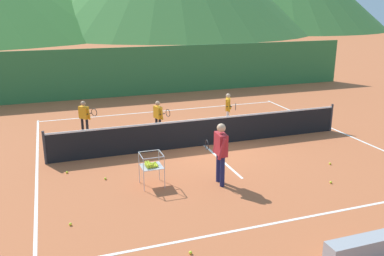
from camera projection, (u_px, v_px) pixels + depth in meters
The scene contains 20 objects.
ground_plane at pixel (204, 145), 14.28m from camera, with size 120.00×120.00×0.00m, color #BC6038.
line_baseline_near at pixel (290, 220), 9.37m from camera, with size 10.89×0.08×0.01m, color white.
line_baseline_far at pixel (165, 111), 18.84m from camera, with size 10.89×0.08×0.01m, color white.
line_sideline_west at pixel (37, 165), 12.55m from camera, with size 0.08×10.48×0.01m, color white.
line_sideline_east at pixel (336, 130), 16.00m from camera, with size 0.08×10.48×0.01m, color white.
line_service_center at pixel (204, 145), 14.28m from camera, with size 0.08×5.97×0.01m, color white.
tennis_net at pixel (205, 132), 14.14m from camera, with size 10.44×0.08×1.05m.
instructor at pixel (220, 148), 10.97m from camera, with size 0.43×0.79×1.70m.
student_0 at pixel (84, 115), 15.18m from camera, with size 0.66×0.51×1.30m.
student_1 at pixel (158, 114), 15.25m from camera, with size 0.53×0.55×1.28m.
student_2 at pixel (228, 107), 16.32m from camera, with size 0.41×0.71×1.32m.
ball_cart at pixel (151, 165), 10.99m from camera, with size 0.58×0.58×0.90m.
tennis_ball_0 at pixel (70, 224), 9.14m from camera, with size 0.07×0.07×0.07m, color yellow.
tennis_ball_1 at pixel (190, 253), 8.10m from camera, with size 0.07×0.07×0.07m, color yellow.
tennis_ball_2 at pixel (67, 172), 11.94m from camera, with size 0.07×0.07×0.07m, color yellow.
tennis_ball_4 at pixel (330, 164), 12.58m from camera, with size 0.07×0.07×0.07m, color yellow.
tennis_ball_5 at pixel (331, 182), 11.27m from camera, with size 0.07×0.07×0.07m, color yellow.
tennis_ball_6 at pixel (105, 178), 11.51m from camera, with size 0.07×0.07×0.07m, color yellow.
windscreen_fence at pixel (145, 71), 21.77m from camera, with size 23.96×0.08×2.54m, color #33753D.
courtside_bench at pixel (362, 250), 7.86m from camera, with size 1.50×0.36×0.46m, color #99999E.
Camera 1 is at (-4.87, -12.59, 4.73)m, focal length 38.73 mm.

